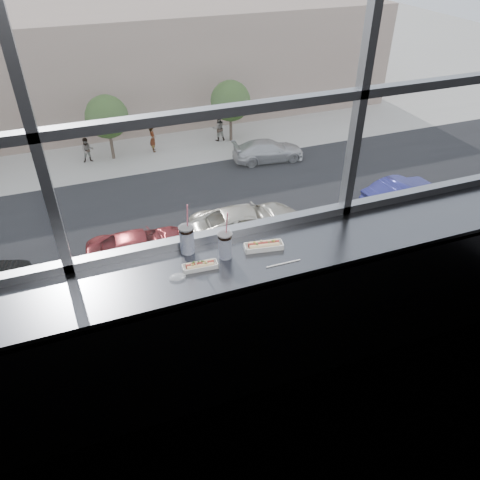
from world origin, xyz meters
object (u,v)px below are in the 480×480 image
object	(u,v)px
soda_cup_left	(187,238)
wrapper	(178,277)
car_near_d	(249,219)
car_near_e	(402,188)
hotdog_tray_left	(200,266)
tree_center	(107,117)
car_far_c	(268,147)
pedestrian_b	(87,148)
car_near_c	(142,243)
tree_right	(231,101)
pedestrian_d	(218,125)
hotdog_tray_right	(264,246)
pedestrian_c	(152,136)
soda_cup_right	(225,244)
loose_straw	(283,263)

from	to	relation	value
soda_cup_left	wrapper	xyz separation A→B (m)	(-0.13, -0.25, -0.10)
car_near_d	car_near_e	bearing A→B (deg)	-85.86
hotdog_tray_left	soda_cup_left	distance (m)	0.22
soda_cup_left	car_near_e	size ratio (longest dim) A/B	0.06
tree_center	car_far_c	bearing A→B (deg)	-22.27
pedestrian_b	soda_cup_left	bearing A→B (deg)	-90.06
car_near_d	car_near_c	bearing A→B (deg)	94.14
soda_cup_left	tree_right	bearing A→B (deg)	70.12
pedestrian_b	pedestrian_d	world-z (taller)	pedestrian_d
soda_cup_left	car_near_d	size ratio (longest dim) A/B	0.06
car_near_c	tree_right	size ratio (longest dim) A/B	1.30
car_far_c	hotdog_tray_right	bearing A→B (deg)	162.25
wrapper	soda_cup_left	bearing A→B (deg)	61.89
wrapper	car_far_c	world-z (taller)	wrapper
tree_right	hotdog_tray_left	bearing A→B (deg)	-109.71
hotdog_tray_right	wrapper	xyz separation A→B (m)	(-0.62, -0.10, -0.01)
tree_right	hotdog_tray_right	bearing A→B (deg)	-108.91
car_far_c	tree_right	xyz separation A→B (m)	(-1.24, 4.00, 2.01)
hotdog_tray_right	car_near_d	xyz separation A→B (m)	(6.37, 16.23, -10.96)
soda_cup_left	car_near_c	size ratio (longest dim) A/B	0.07
hotdog_tray_left	tree_center	distance (m)	29.77
car_near_e	pedestrian_c	world-z (taller)	pedestrian_c
pedestrian_d	pedestrian_b	bearing A→B (deg)	2.27
car_far_c	pedestrian_d	world-z (taller)	pedestrian_d
hotdog_tray_left	pedestrian_d	distance (m)	32.06
wrapper	car_near_c	bearing A→B (deg)	84.70
hotdog_tray_right	pedestrian_d	bearing A→B (deg)	82.03
hotdog_tray_right	tree_center	distance (m)	29.70
hotdog_tray_left	car_near_d	bearing A→B (deg)	71.31
wrapper	car_near_e	xyz separation A→B (m)	(16.33, 16.33, -11.02)
tree_center	tree_right	size ratio (longest dim) A/B	0.99
car_near_c	pedestrian_d	size ratio (longest dim) A/B	2.52
soda_cup_left	tree_center	xyz separation A→B (m)	(1.63, 28.08, -9.24)
car_near_c	pedestrian_b	size ratio (longest dim) A/B	2.83
car_near_e	pedestrian_b	bearing A→B (deg)	47.50
soda_cup_left	hotdog_tray_right	bearing A→B (deg)	-16.82
car_near_c	wrapper	bearing A→B (deg)	178.20
car_near_e	pedestrian_b	size ratio (longest dim) A/B	3.06
car_near_c	hotdog_tray_left	bearing A→B (deg)	178.74
car_near_d	pedestrian_d	size ratio (longest dim) A/B	2.91
tree_center	car_near_d	bearing A→B (deg)	-66.46
soda_cup_left	car_near_c	distance (m)	19.64
car_far_c	pedestrian_c	world-z (taller)	pedestrian_c
soda_cup_right	tree_center	bearing A→B (deg)	87.14
soda_cup_right	loose_straw	distance (m)	0.40
soda_cup_left	pedestrian_d	distance (m)	31.92
loose_straw	pedestrian_b	world-z (taller)	loose_straw
hotdog_tray_left	car_near_d	size ratio (longest dim) A/B	0.03
soda_cup_right	car_near_e	bearing A→B (deg)	45.43
loose_straw	tree_right	distance (m)	31.36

